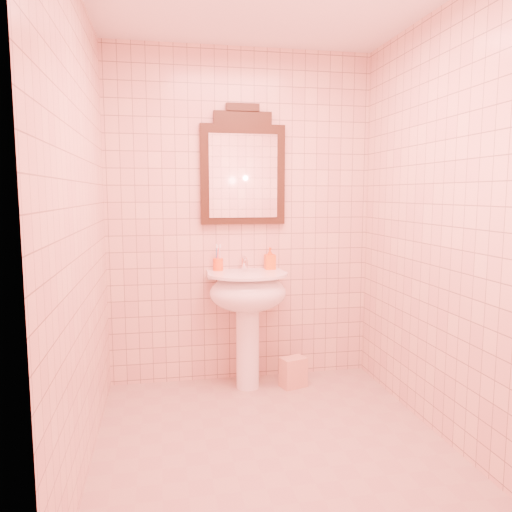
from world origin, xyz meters
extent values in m
plane|color=tan|center=(0.00, 0.00, 0.00)|extent=(2.20, 2.20, 0.00)
cube|color=beige|center=(0.00, 1.10, 1.25)|extent=(2.00, 0.02, 2.50)
cylinder|color=white|center=(0.01, 0.88, 0.35)|extent=(0.17, 0.17, 0.70)
ellipsoid|color=white|center=(0.01, 0.86, 0.72)|extent=(0.56, 0.46, 0.28)
cube|color=white|center=(0.01, 1.03, 0.83)|extent=(0.56, 0.15, 0.05)
cylinder|color=white|center=(0.01, 0.86, 0.85)|extent=(0.58, 0.58, 0.02)
cylinder|color=white|center=(0.01, 1.03, 0.91)|extent=(0.04, 0.04, 0.09)
cylinder|color=white|center=(0.01, 0.97, 0.94)|extent=(0.02, 0.10, 0.02)
cylinder|color=white|center=(0.01, 0.92, 0.93)|extent=(0.02, 0.02, 0.04)
cube|color=white|center=(0.01, 1.04, 0.96)|extent=(0.01, 0.07, 0.01)
cube|color=black|center=(0.01, 1.08, 1.57)|extent=(0.63, 0.05, 0.74)
cube|color=black|center=(0.01, 1.08, 1.99)|extent=(0.43, 0.05, 0.09)
cube|color=black|center=(0.01, 1.08, 2.06)|extent=(0.25, 0.05, 0.06)
cube|color=white|center=(0.01, 1.05, 1.56)|extent=(0.51, 0.01, 0.61)
cylinder|color=#FF4E15|center=(-0.19, 1.03, 0.91)|extent=(0.07, 0.07, 0.09)
cylinder|color=silver|center=(-0.17, 1.03, 0.95)|extent=(0.01, 0.01, 0.17)
cylinder|color=#338CD8|center=(-0.20, 1.04, 0.95)|extent=(0.01, 0.01, 0.17)
cylinder|color=#E5334C|center=(-0.20, 1.01, 0.95)|extent=(0.01, 0.01, 0.17)
imported|color=orange|center=(0.20, 1.02, 0.95)|extent=(0.08, 0.08, 0.17)
cube|color=#E4A486|center=(0.34, 0.83, 0.11)|extent=(0.21, 0.17, 0.22)
camera|label=1|loc=(-0.60, -2.64, 1.43)|focal=35.00mm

